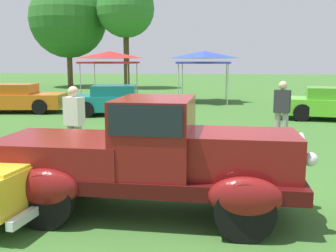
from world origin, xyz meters
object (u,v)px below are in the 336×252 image
(feature_pickup_truck, at_px, (150,156))
(show_car_lime, at_px, (335,104))
(canopy_tent_center_field, at_px, (204,56))
(spectator_near_truck, at_px, (282,111))
(show_car_orange, at_px, (18,98))
(spectator_by_row, at_px, (74,123))
(canopy_tent_left_field, at_px, (110,57))
(show_car_teal, at_px, (117,100))

(feature_pickup_truck, xyz_separation_m, show_car_lime, (5.44, 9.97, -0.27))
(feature_pickup_truck, bearing_deg, canopy_tent_center_field, 88.76)
(show_car_lime, xyz_separation_m, spectator_near_truck, (-2.75, -4.82, 0.31))
(show_car_orange, distance_m, spectator_near_truck, 11.61)
(spectator_by_row, bearing_deg, canopy_tent_left_field, 101.58)
(spectator_near_truck, bearing_deg, show_car_lime, 60.30)
(show_car_teal, relative_size, canopy_tent_center_field, 1.49)
(canopy_tent_center_field, bearing_deg, show_car_lime, -48.86)
(show_car_teal, bearing_deg, canopy_tent_left_field, 107.66)
(canopy_tent_left_field, xyz_separation_m, canopy_tent_center_field, (5.06, 0.14, -0.00))
(show_car_teal, bearing_deg, feature_pickup_truck, -73.67)
(show_car_teal, bearing_deg, canopy_tent_center_field, 58.29)
(feature_pickup_truck, height_order, show_car_teal, feature_pickup_truck)
(spectator_by_row, bearing_deg, canopy_tent_center_field, 79.86)
(feature_pickup_truck, distance_m, spectator_by_row, 3.25)
(feature_pickup_truck, height_order, show_car_lime, feature_pickup_truck)
(show_car_teal, bearing_deg, show_car_orange, 175.67)
(canopy_tent_left_field, bearing_deg, show_car_orange, -119.23)
(spectator_near_truck, distance_m, canopy_tent_left_field, 12.96)
(spectator_near_truck, bearing_deg, canopy_tent_left_field, 125.18)
(feature_pickup_truck, height_order, spectator_by_row, feature_pickup_truck)
(show_car_orange, relative_size, spectator_near_truck, 2.38)
(feature_pickup_truck, relative_size, canopy_tent_center_field, 1.63)
(feature_pickup_truck, relative_size, show_car_teal, 1.09)
(show_car_orange, xyz_separation_m, spectator_near_truck, (10.20, -5.54, 0.32))
(show_car_teal, height_order, show_car_lime, same)
(show_car_teal, relative_size, spectator_by_row, 2.42)
(feature_pickup_truck, xyz_separation_m, show_car_teal, (-3.03, 10.35, -0.27))
(spectator_by_row, xyz_separation_m, canopy_tent_center_field, (2.37, 13.27, 1.51))
(spectator_near_truck, xyz_separation_m, canopy_tent_left_field, (-7.41, 10.52, 1.51))
(show_car_orange, distance_m, canopy_tent_center_field, 9.55)
(show_car_orange, bearing_deg, spectator_near_truck, -28.51)
(spectator_near_truck, height_order, canopy_tent_center_field, canopy_tent_center_field)
(canopy_tent_center_field, bearing_deg, canopy_tent_left_field, -178.43)
(feature_pickup_truck, relative_size, canopy_tent_left_field, 1.62)
(show_car_lime, height_order, spectator_near_truck, spectator_near_truck)
(show_car_teal, xyz_separation_m, canopy_tent_center_field, (3.37, 5.46, 1.82))
(show_car_orange, relative_size, show_car_lime, 0.93)
(show_car_lime, bearing_deg, show_car_orange, 176.82)
(show_car_lime, height_order, spectator_by_row, spectator_by_row)
(show_car_orange, distance_m, show_car_teal, 4.49)
(spectator_by_row, bearing_deg, show_car_teal, 97.28)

